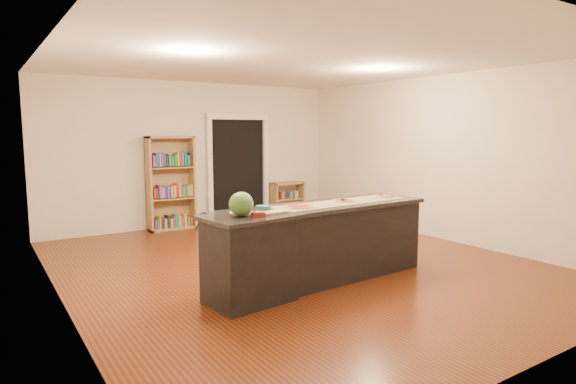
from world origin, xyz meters
TOP-DOWN VIEW (x-y plane):
  - room at (0.00, 0.00)m, footprint 6.00×7.00m
  - doorway at (0.90, 3.46)m, footprint 1.40×0.09m
  - kitchen_island at (-0.12, -0.78)m, footprint 2.90×0.78m
  - side_counter at (-1.27, -0.97)m, footprint 0.97×0.71m
  - bookshelf at (-0.61, 3.29)m, footprint 0.88×0.31m
  - low_shelf at (2.01, 3.29)m, footprint 0.74×0.32m
  - waste_bin at (-0.01, 3.08)m, footprint 0.20×0.20m
  - kraft_paper at (-0.12, -0.78)m, footprint 2.53×0.58m
  - watermelon at (-1.37, -0.98)m, footprint 0.26×0.26m
  - cutting_board at (-0.99, -0.99)m, footprint 0.31×0.21m
  - package_red at (-1.23, -1.10)m, footprint 0.16×0.13m
  - package_teal at (-1.02, -0.84)m, footprint 0.17×0.17m
  - pizza_a at (-1.27, -0.80)m, footprint 0.28×0.28m
  - pizza_b at (-0.50, -0.80)m, footprint 0.32×0.32m
  - pizza_c at (0.27, -0.73)m, footprint 0.27×0.27m
  - pizza_d at (1.04, -0.69)m, footprint 0.28×0.28m

SIDE VIEW (x-z plane):
  - waste_bin at x=-0.01m, z-range 0.00..0.30m
  - low_shelf at x=2.01m, z-range 0.00..0.74m
  - kitchen_island at x=-0.12m, z-range 0.00..0.96m
  - side_counter at x=-1.27m, z-range 0.00..0.97m
  - bookshelf at x=-0.61m, z-range 0.00..1.76m
  - kraft_paper at x=-0.12m, z-range 0.96..0.96m
  - pizza_b at x=-0.50m, z-range 0.96..0.98m
  - pizza_c at x=0.27m, z-range 0.96..0.98m
  - pizza_d at x=1.04m, z-range 0.96..0.98m
  - pizza_a at x=-1.27m, z-range 0.96..0.98m
  - cutting_board at x=-0.99m, z-range 0.96..0.98m
  - package_red at x=-1.23m, z-range 0.96..1.01m
  - package_teal at x=-1.02m, z-range 0.96..1.03m
  - watermelon at x=-1.37m, z-range 0.96..1.22m
  - doorway at x=0.90m, z-range 0.10..2.31m
  - room at x=0.00m, z-range 0.00..2.80m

